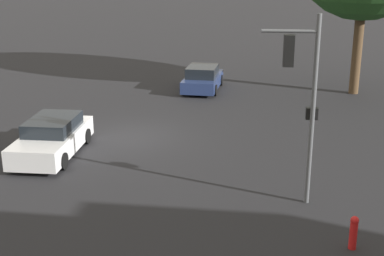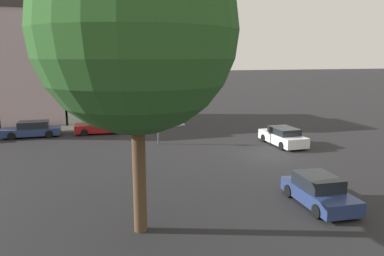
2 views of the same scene
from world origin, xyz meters
name	(u,v)px [view 1 (image 1 of 2)]	position (x,y,z in m)	size (l,w,h in m)	color
ground_plane	(128,137)	(0.00, 0.00, 0.00)	(300.00, 300.00, 0.00)	black
traffic_signal	(302,84)	(5.40, 6.67, 3.71)	(0.59, 1.75, 5.72)	#515456
crossing_car_0	(52,138)	(2.45, -2.29, 0.67)	(4.60, 2.07, 1.42)	silver
crossing_car_1	(203,79)	(-8.76, 2.14, 0.65)	(4.20, 2.08, 1.39)	navy
fire_hydrant	(354,232)	(8.07, 8.01, 0.49)	(0.22, 0.22, 0.92)	red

